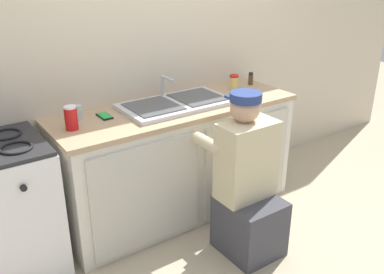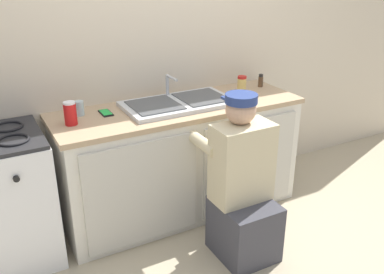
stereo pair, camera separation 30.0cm
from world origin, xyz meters
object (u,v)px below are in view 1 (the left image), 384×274
Objects in this scene: spice_bottle_pepper at (251,79)px; water_glass at (78,112)px; cell_phone at (104,116)px; sink_double_basin at (176,103)px; soda_cup_red at (71,118)px; condiment_jar at (234,83)px; plumber_person at (247,189)px.

water_glass is (-1.50, 0.03, -0.00)m from spice_bottle_pepper.
spice_bottle_pepper is at bearing 1.02° from cell_phone.
sink_double_basin is 5.26× the size of soda_cup_red.
soda_cup_red reaches higher than condiment_jar.
water_glass is at bearing 176.62° from condiment_jar.
sink_double_basin is 0.60m from condiment_jar.
sink_double_basin reaches higher than soda_cup_red.
condiment_jar reaches higher than water_glass.
sink_double_basin is 8.00× the size of water_glass.
spice_bottle_pepper is 1.33m from cell_phone.
cell_phone is at bearing 170.93° from sink_double_basin.
condiment_jar is at bearing 57.07° from plumber_person.
plumber_person is 1.23m from water_glass.
water_glass is (-0.68, 0.14, 0.03)m from sink_double_basin.
cell_phone is at bearing 130.32° from plumber_person.
soda_cup_red reaches higher than spice_bottle_pepper.
water_glass is 1.28m from condiment_jar.
plumber_person is (0.12, -0.67, -0.43)m from sink_double_basin.
plumber_person is 7.89× the size of cell_phone.
soda_cup_red is (-1.59, -0.12, 0.02)m from spice_bottle_pepper.
cell_phone is (-0.64, 0.75, 0.41)m from plumber_person.
water_glass is 0.18m from cell_phone.
soda_cup_red is 1.37m from condiment_jar.
soda_cup_red is at bearing 143.61° from plumber_person.
plumber_person reaches higher than sink_double_basin.
spice_bottle_pepper is at bearing 7.49° from sink_double_basin.
spice_bottle_pepper is 1.05× the size of water_glass.
spice_bottle_pepper reaches higher than cell_phone.
cell_phone is at bearing 178.90° from condiment_jar.
soda_cup_red is at bearing -179.37° from sink_double_basin.
plumber_person is at bearing -79.98° from sink_double_basin.
cell_phone is at bearing -178.98° from spice_bottle_pepper.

